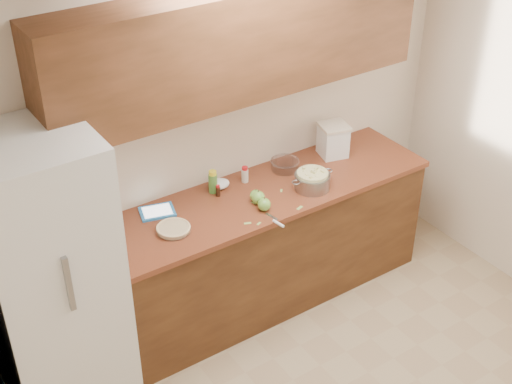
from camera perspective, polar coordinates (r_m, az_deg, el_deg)
room_shell at (r=3.68m, az=12.70°, el=-5.70°), size 3.60×3.60×3.60m
counter_run at (r=5.07m, az=-0.20°, el=-4.64°), size 2.64×0.68×0.92m
upper_cabinets at (r=4.46m, az=-1.36°, el=11.81°), size 2.60×0.34×0.70m
fridge at (r=4.32m, az=-16.15°, el=-6.52°), size 0.70×0.70×1.80m
pie at (r=4.49m, az=-6.62°, el=-2.94°), size 0.22×0.22×0.04m
colander at (r=4.88m, az=4.52°, el=0.93°), size 0.33×0.25×0.12m
flour_canister at (r=5.26m, az=6.18°, el=4.19°), size 0.24×0.24×0.25m
tablet at (r=4.68m, az=-7.91°, el=-1.57°), size 0.26×0.22×0.02m
paring_knife at (r=4.54m, az=1.73°, el=-2.46°), size 0.05×0.20×0.02m
lemon_bottle at (r=4.81m, az=-3.47°, el=0.80°), size 0.06×0.06×0.17m
cinnamon_shaker at (r=4.93m, az=-0.89°, el=1.40°), size 0.05×0.05×0.12m
vanilla_bottle at (r=4.79m, az=-3.05°, el=0.09°), size 0.03×0.03×0.08m
mixing_bowl at (r=5.09m, az=2.32°, el=2.22°), size 0.21×0.21×0.08m
paper_towel at (r=4.88m, az=-2.95°, el=0.64°), size 0.18×0.17×0.06m
apple_left at (r=4.71m, az=0.18°, el=-0.45°), size 0.09×0.09×0.10m
apple_center at (r=4.73m, az=-0.01°, el=-0.29°), size 0.08×0.08×0.09m
apple_front at (r=4.64m, az=0.66°, el=-1.01°), size 0.09×0.09×0.10m
peel_a at (r=4.86m, az=2.04°, el=0.11°), size 0.03×0.04×0.00m
peel_b at (r=4.54m, az=-0.68°, el=-2.52°), size 0.05×0.03×0.00m
peel_c at (r=4.54m, az=0.23°, el=-2.54°), size 0.04×0.03×0.00m
peel_d at (r=4.73m, az=-0.16°, el=-0.88°), size 0.03×0.04×0.00m
peel_e at (r=4.69m, az=3.51°, el=-1.27°), size 0.05×0.03×0.00m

